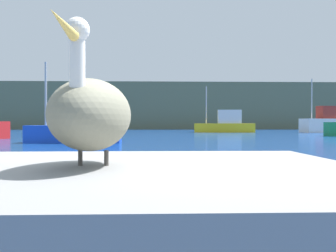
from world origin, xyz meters
The scene contains 7 objects.
ground_plane centered at (0.00, 0.00, 0.00)m, with size 260.00×260.00×0.00m, color navy.
hillside_backdrop centered at (0.00, 66.44, 3.55)m, with size 140.00×14.72×7.11m, color #5B664C.
pier_dock centered at (-0.85, -0.87, 0.40)m, with size 3.56×2.87×0.81m, color gray.
pelican centered at (-0.85, -0.88, 1.15)m, with size 0.57×1.42×0.88m.
fishing_boat_blue centered at (-4.38, 18.98, 0.80)m, with size 4.93×1.55×4.27m.
fishing_boat_white centered at (17.64, 39.97, 1.02)m, with size 5.26×3.08×5.57m.
fishing_boat_yellow centered at (7.44, 40.94, 0.86)m, with size 6.47×2.37×4.88m.
Camera 1 is at (-0.46, -3.63, 1.10)m, focal length 45.31 mm.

